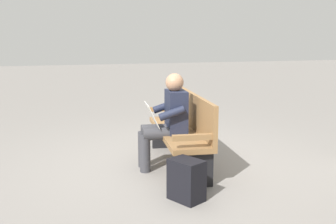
{
  "coord_description": "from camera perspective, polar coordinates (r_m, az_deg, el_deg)",
  "views": [
    {
      "loc": [
        -4.56,
        1.55,
        1.59
      ],
      "look_at": [
        -0.06,
        0.15,
        0.7
      ],
      "focal_mm": 41.8,
      "sensor_mm": 36.0,
      "label": 1
    }
  ],
  "objects": [
    {
      "name": "bench_near",
      "position": [
        4.97,
        2.27,
        -2.5
      ],
      "size": [
        1.84,
        0.69,
        0.9
      ],
      "rotation": [
        0.0,
        0.0,
        -0.12
      ],
      "color": "olive",
      "rests_on": "ground"
    },
    {
      "name": "ground_plane",
      "position": [
        5.08,
        1.45,
        -7.58
      ],
      "size": [
        40.0,
        40.0,
        0.0
      ],
      "primitive_type": "plane",
      "color": "gray"
    },
    {
      "name": "person_seated",
      "position": [
        4.77,
        -0.13,
        -0.95
      ],
      "size": [
        0.6,
        0.6,
        1.18
      ],
      "rotation": [
        0.0,
        0.0,
        -0.12
      ],
      "color": "#1E2338",
      "rests_on": "ground"
    },
    {
      "name": "backpack",
      "position": [
        3.94,
        2.78,
        -9.9
      ],
      "size": [
        0.4,
        0.37,
        0.42
      ],
      "rotation": [
        0.0,
        0.0,
        3.61
      ],
      "color": "black",
      "rests_on": "ground"
    }
  ]
}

